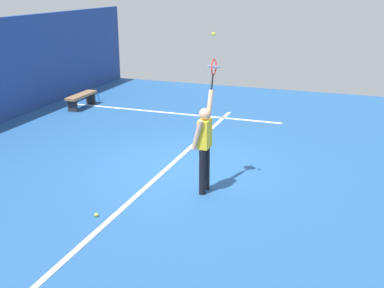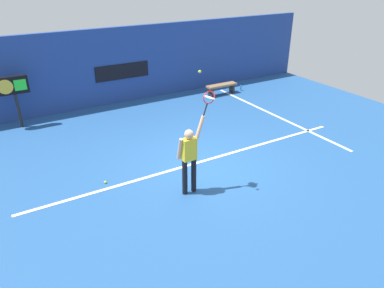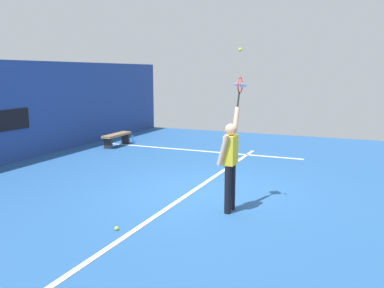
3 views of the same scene
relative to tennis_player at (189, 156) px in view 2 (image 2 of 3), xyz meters
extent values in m
plane|color=#23518C|center=(1.05, 0.88, -1.01)|extent=(18.00, 18.00, 0.00)
cube|color=navy|center=(1.05, 7.22, 0.47)|extent=(18.00, 0.20, 2.97)
cube|color=black|center=(1.05, 7.10, 0.26)|extent=(2.20, 0.03, 0.60)
cube|color=white|center=(1.05, 1.16, -1.00)|extent=(10.00, 0.10, 0.01)
cube|color=white|center=(5.34, 2.88, -1.00)|extent=(0.10, 7.00, 0.01)
cylinder|color=black|center=(-0.13, 0.00, -0.55)|extent=(0.13, 0.13, 0.92)
cylinder|color=black|center=(0.12, 0.00, -0.55)|extent=(0.13, 0.13, 0.92)
cube|color=yellow|center=(-0.01, 0.00, 0.18)|extent=(0.34, 0.20, 0.55)
sphere|color=#D8A884|center=(-0.01, 0.00, 0.57)|extent=(0.22, 0.22, 0.22)
cylinder|color=#D8A884|center=(0.29, 0.00, 0.67)|extent=(0.27, 0.09, 0.58)
cylinder|color=#D8A884|center=(-0.21, 0.08, 0.21)|extent=(0.09, 0.23, 0.58)
cylinder|color=black|center=(0.43, 0.00, 1.09)|extent=(0.13, 0.03, 0.29)
torus|color=red|center=(0.53, 0.00, 1.37)|extent=(0.40, 0.02, 0.40)
cylinder|color=silver|center=(0.53, 0.00, 1.37)|extent=(0.25, 0.27, 0.09)
sphere|color=#CCE033|center=(0.22, -0.08, 2.02)|extent=(0.07, 0.07, 0.07)
cylinder|color=black|center=(-2.98, 6.48, -0.41)|extent=(0.10, 0.10, 1.20)
cube|color=black|center=(-2.98, 6.48, 0.49)|extent=(0.95, 0.18, 0.60)
cylinder|color=gold|center=(-3.23, 6.38, 0.49)|extent=(0.48, 0.02, 0.48)
cube|color=#26D833|center=(-2.77, 6.38, 0.49)|extent=(0.38, 0.02, 0.36)
cube|color=olive|center=(5.03, 5.89, -0.60)|extent=(1.40, 0.36, 0.08)
cube|color=#262628|center=(4.48, 5.89, -0.83)|extent=(0.08, 0.32, 0.37)
cube|color=#262628|center=(5.58, 5.89, -0.83)|extent=(0.08, 0.32, 0.37)
cylinder|color=#338CD8|center=(6.08, 5.89, -0.89)|extent=(0.07, 0.07, 0.24)
sphere|color=#CCE033|center=(-1.67, 1.44, -0.98)|extent=(0.07, 0.07, 0.07)
camera|label=1|loc=(-8.37, -2.75, 2.93)|focal=45.50mm
camera|label=2|loc=(-3.85, -6.66, 4.09)|focal=34.40mm
camera|label=3|loc=(-7.15, -2.30, 1.62)|focal=38.17mm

